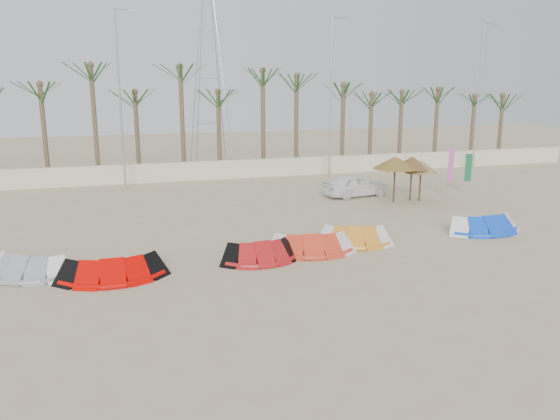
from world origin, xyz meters
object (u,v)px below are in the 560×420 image
object	(u,v)px
kite_red_left	(112,265)
car	(356,185)
kite_grey	(26,264)
parasol_mid	(421,167)
kite_red_right	(309,241)
kite_red_mid	(259,250)
parasol_left	(395,163)
kite_orange	(352,234)
parasol_right	(412,163)
kite_blue	(482,222)

from	to	relation	value
kite_red_left	car	size ratio (longest dim) A/B	0.91
kite_grey	parasol_mid	distance (m)	21.07
kite_grey	kite_red_right	size ratio (longest dim) A/B	1.00
kite_grey	kite_red_mid	xyz separation A→B (m)	(8.21, -0.81, -0.00)
kite_red_mid	car	world-z (taller)	car
kite_grey	parasol_left	world-z (taller)	parasol_left
kite_orange	parasol_right	bearing A→B (deg)	45.55
parasol_mid	kite_red_right	bearing A→B (deg)	-142.32
kite_grey	kite_red_left	world-z (taller)	same
kite_red_right	parasol_mid	size ratio (longest dim) A/B	1.54
kite_blue	parasol_mid	distance (m)	6.92
kite_red_left	kite_red_mid	distance (m)	5.34
kite_orange	car	xyz separation A→B (m)	(4.37, 9.03, 0.26)
kite_orange	kite_blue	world-z (taller)	same
parasol_mid	kite_grey	bearing A→B (deg)	-160.65
kite_red_left	kite_blue	bearing A→B (deg)	4.90
kite_red_right	parasol_right	size ratio (longest dim) A/B	1.42
kite_grey	kite_red_right	xyz separation A→B (m)	(10.38, -0.33, 0.00)
kite_grey	kite_red_right	world-z (taller)	same
kite_grey	kite_red_mid	size ratio (longest dim) A/B	1.19
car	kite_red_mid	bearing A→B (deg)	130.45
kite_grey	kite_red_left	size ratio (longest dim) A/B	1.00
kite_grey	kite_blue	bearing A→B (deg)	0.82
kite_red_right	kite_blue	xyz separation A→B (m)	(8.59, 0.60, 0.00)
kite_blue	car	world-z (taller)	car
car	parasol_right	bearing A→B (deg)	-137.48
kite_grey	kite_red_mid	world-z (taller)	same
kite_grey	kite_red_left	xyz separation A→B (m)	(2.87, -1.11, 0.00)
kite_grey	parasol_right	bearing A→B (deg)	20.43
parasol_mid	kite_orange	bearing A→B (deg)	-137.32
kite_red_mid	parasol_left	size ratio (longest dim) A/B	1.16
kite_red_right	parasol_mid	world-z (taller)	parasol_mid
kite_blue	parasol_right	world-z (taller)	parasol_right
kite_red_right	parasol_left	size ratio (longest dim) A/B	1.38
kite_red_right	car	xyz separation A→B (m)	(6.49, 9.57, 0.26)
parasol_right	kite_blue	bearing A→B (deg)	-93.37
kite_red_right	kite_blue	distance (m)	8.61
kite_red_left	kite_blue	world-z (taller)	same
car	kite_red_left	bearing A→B (deg)	117.70
kite_grey	car	bearing A→B (deg)	28.69
kite_red_right	kite_red_mid	bearing A→B (deg)	-167.65
kite_orange	parasol_left	distance (m)	9.21
kite_grey	kite_orange	distance (m)	12.50
kite_red_mid	kite_blue	size ratio (longest dim) A/B	0.86
kite_orange	parasol_left	xyz separation A→B (m)	(5.78, 6.94, 1.83)
parasol_mid	parasol_right	xyz separation A→B (m)	(-0.44, 0.26, 0.21)
kite_red_mid	kite_orange	distance (m)	4.41
kite_orange	car	world-z (taller)	car
kite_red_mid	parasol_right	world-z (taller)	parasol_right
kite_grey	parasol_mid	bearing A→B (deg)	19.35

